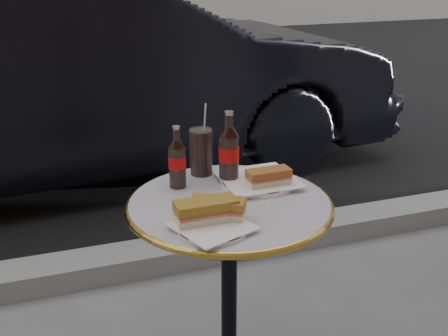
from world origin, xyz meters
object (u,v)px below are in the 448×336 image
object	(u,v)px
cola_glass	(201,152)
parked_car	(90,75)
plate_right	(258,181)
bistro_table	(229,304)
plate_left	(212,228)
cola_bottle_left	(177,157)
cola_bottle_right	(229,147)

from	to	relation	value
cola_glass	parked_car	bearing A→B (deg)	93.95
plate_right	cola_glass	bearing A→B (deg)	136.85
bistro_table	parked_car	bearing A→B (deg)	93.92
plate_left	cola_glass	bearing A→B (deg)	77.22
cola_bottle_left	cola_glass	size ratio (longest dim) A/B	1.27
plate_left	parked_car	size ratio (longest dim) A/B	0.05
plate_right	parked_car	xyz separation A→B (m)	(-0.29, 2.19, -0.07)
bistro_table	cola_bottle_left	world-z (taller)	cola_bottle_left
cola_glass	plate_left	bearing A→B (deg)	-102.78
parked_car	cola_bottle_right	bearing A→B (deg)	-179.17
bistro_table	plate_left	xyz separation A→B (m)	(-0.11, -0.16, 0.37)
bistro_table	plate_right	xyz separation A→B (m)	(0.13, 0.10, 0.37)
cola_bottle_right	cola_glass	bearing A→B (deg)	122.57
bistro_table	parked_car	xyz separation A→B (m)	(-0.16, 2.29, 0.30)
plate_left	cola_bottle_right	size ratio (longest dim) A/B	0.82
cola_bottle_left	cola_bottle_right	size ratio (longest dim) A/B	0.85
plate_right	parked_car	bearing A→B (deg)	97.52
cola_bottle_left	cola_bottle_right	world-z (taller)	cola_bottle_right
plate_left	cola_bottle_right	xyz separation A→B (m)	(0.15, 0.30, 0.11)
bistro_table	cola_bottle_right	size ratio (longest dim) A/B	3.09
plate_right	parked_car	world-z (taller)	parked_car
plate_left	cola_glass	distance (m)	0.41
plate_left	cola_bottle_left	size ratio (longest dim) A/B	0.97
plate_right	cola_bottle_right	size ratio (longest dim) A/B	1.03
plate_right	cola_glass	world-z (taller)	cola_glass
plate_left	cola_glass	xyz separation A→B (m)	(0.09, 0.40, 0.07)
bistro_table	cola_glass	world-z (taller)	cola_glass
plate_left	cola_bottle_left	bearing A→B (deg)	92.14
cola_bottle_left	cola_glass	xyz separation A→B (m)	(0.10, 0.08, -0.02)
cola_bottle_left	cola_glass	bearing A→B (deg)	38.00
plate_right	parked_car	size ratio (longest dim) A/B	0.06
cola_bottle_right	cola_bottle_left	bearing A→B (deg)	173.71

